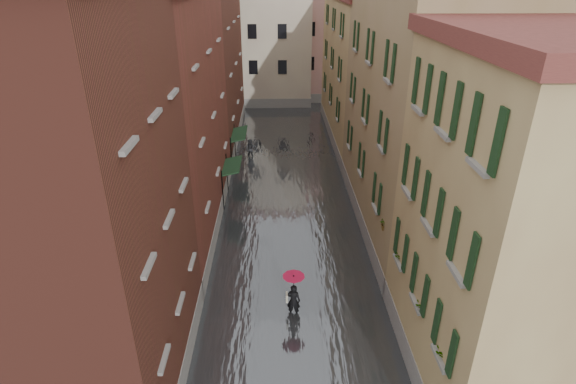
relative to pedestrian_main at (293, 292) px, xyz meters
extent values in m
plane|color=#59595B|center=(0.06, -1.14, -1.25)|extent=(120.00, 120.00, 0.00)
cube|color=#43464A|center=(0.06, 11.86, -1.15)|extent=(10.00, 60.00, 0.20)
cube|color=#5E291F|center=(-6.94, -3.14, 5.25)|extent=(6.00, 8.00, 13.00)
cube|color=maroon|center=(-6.94, 7.86, 5.00)|extent=(6.00, 14.00, 12.50)
cube|color=#5E291F|center=(-6.94, 22.86, 5.75)|extent=(6.00, 16.00, 14.00)
cube|color=#97794D|center=(7.06, -3.14, 4.50)|extent=(6.00, 8.00, 11.50)
cube|color=#9B815E|center=(7.06, 7.86, 5.25)|extent=(6.00, 14.00, 13.00)
cube|color=#97794D|center=(7.06, 22.86, 4.50)|extent=(6.00, 16.00, 11.50)
cube|color=beige|center=(-2.94, 36.86, 5.25)|extent=(12.00, 9.00, 13.00)
cube|color=tan|center=(6.06, 38.86, 4.75)|extent=(10.00, 9.00, 12.00)
cube|color=#16321B|center=(-3.39, 10.68, 1.30)|extent=(1.09, 2.73, 0.31)
cylinder|color=black|center=(-3.89, 9.32, 0.15)|extent=(0.06, 0.06, 2.80)
cylinder|color=black|center=(-3.89, 12.05, 0.15)|extent=(0.06, 0.06, 2.80)
cube|color=#16321B|center=(-3.39, 16.79, 1.30)|extent=(1.09, 3.21, 0.31)
cylinder|color=black|center=(-3.89, 15.19, 0.15)|extent=(0.06, 0.06, 2.80)
cylinder|color=black|center=(-3.89, 18.40, 0.15)|extent=(0.06, 0.06, 2.80)
cube|color=brown|center=(4.18, -5.43, 1.90)|extent=(0.22, 0.85, 0.18)
imported|color=#265926|center=(4.18, -5.43, 2.32)|extent=(0.59, 0.51, 0.66)
cube|color=brown|center=(4.18, -3.37, 1.90)|extent=(0.22, 0.85, 0.18)
imported|color=#265926|center=(4.18, -3.37, 2.32)|extent=(0.59, 0.51, 0.66)
cube|color=brown|center=(4.18, -0.52, 1.90)|extent=(0.22, 0.85, 0.18)
imported|color=#265926|center=(4.18, -0.52, 2.32)|extent=(0.59, 0.51, 0.66)
cube|color=brown|center=(4.18, 2.14, 1.90)|extent=(0.22, 0.85, 0.18)
imported|color=#265926|center=(4.18, 2.14, 2.32)|extent=(0.59, 0.51, 0.66)
imported|color=black|center=(0.00, 0.00, -0.45)|extent=(0.65, 0.49, 1.60)
cube|color=#BCB99C|center=(-0.28, 0.05, -0.30)|extent=(0.08, 0.30, 0.38)
cylinder|color=black|center=(0.00, 0.00, 0.10)|extent=(0.02, 0.02, 1.00)
cone|color=#B00B31|center=(0.00, 0.00, 0.67)|extent=(0.93, 0.93, 0.28)
imported|color=black|center=(-2.70, 18.13, -0.45)|extent=(0.96, 0.87, 1.60)
camera|label=1|loc=(-0.63, -14.95, 11.94)|focal=28.00mm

